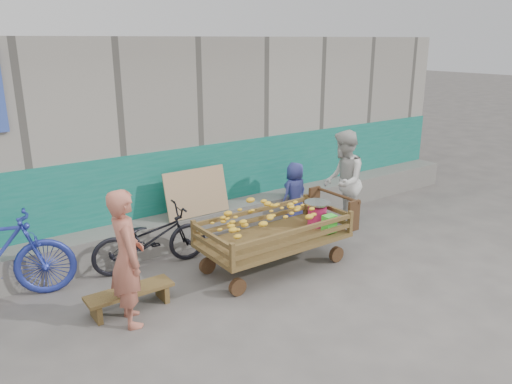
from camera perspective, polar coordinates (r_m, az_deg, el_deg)
ground at (r=5.85m, az=1.70°, el=-13.39°), size 80.00×80.00×0.00m
building_wall at (r=8.74m, az=-14.56°, el=6.68°), size 12.00×3.50×3.00m
banana_cart at (r=6.58m, az=1.82°, el=-3.79°), size 2.15×0.98×0.92m
bench at (r=5.96m, az=-14.21°, el=-11.32°), size 0.99×0.30×0.25m
vendor_man at (r=5.47m, az=-14.52°, el=-7.31°), size 0.45×0.60×1.51m
woman at (r=7.98m, az=9.89°, el=1.18°), size 1.00×0.99×1.63m
child at (r=8.29m, az=4.46°, el=-0.12°), size 0.55×0.39×1.04m
bicycle_dark at (r=6.83m, az=-11.98°, el=-5.22°), size 1.62×0.71×0.83m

